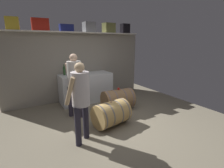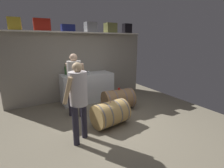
% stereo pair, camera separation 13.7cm
% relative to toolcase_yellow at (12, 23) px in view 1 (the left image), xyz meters
% --- Properties ---
extents(ground_plane, '(5.80, 7.86, 0.02)m').
position_rel_toolcase_yellow_xyz_m(ground_plane, '(1.73, -1.60, -2.35)').
color(ground_plane, gray).
extents(back_wall_panel, '(4.60, 0.10, 2.15)m').
position_rel_toolcase_yellow_xyz_m(back_wall_panel, '(1.73, 0.15, -1.27)').
color(back_wall_panel, gray).
rests_on(back_wall_panel, ground).
extents(high_shelf_board, '(4.23, 0.40, 0.03)m').
position_rel_toolcase_yellow_xyz_m(high_shelf_board, '(1.73, 0.00, -0.17)').
color(high_shelf_board, silver).
rests_on(high_shelf_board, back_wall_panel).
extents(toolcase_yellow, '(0.32, 0.28, 0.31)m').
position_rel_toolcase_yellow_xyz_m(toolcase_yellow, '(0.00, 0.00, 0.00)').
color(toolcase_yellow, yellow).
rests_on(toolcase_yellow, high_shelf_board).
extents(toolcase_red, '(0.45, 0.23, 0.33)m').
position_rel_toolcase_yellow_xyz_m(toolcase_red, '(0.66, 0.00, 0.01)').
color(toolcase_red, red).
rests_on(toolcase_red, high_shelf_board).
extents(toolcase_navy, '(0.39, 0.20, 0.21)m').
position_rel_toolcase_yellow_xyz_m(toolcase_navy, '(1.37, 0.00, -0.05)').
color(toolcase_navy, navy).
rests_on(toolcase_navy, high_shelf_board).
extents(toolcase_grey, '(0.35, 0.31, 0.31)m').
position_rel_toolcase_yellow_xyz_m(toolcase_grey, '(2.09, 0.00, -0.00)').
color(toolcase_grey, gray).
rests_on(toolcase_grey, high_shelf_board).
extents(toolcase_olive, '(0.40, 0.30, 0.32)m').
position_rel_toolcase_yellow_xyz_m(toolcase_olive, '(2.81, 0.00, 0.00)').
color(toolcase_olive, olive).
rests_on(toolcase_olive, high_shelf_board).
extents(toolcase_black, '(0.31, 0.21, 0.33)m').
position_rel_toolcase_yellow_xyz_m(toolcase_black, '(3.48, 0.00, 0.01)').
color(toolcase_black, black).
rests_on(toolcase_black, high_shelf_board).
extents(work_cabinet, '(1.63, 0.67, 0.91)m').
position_rel_toolcase_yellow_xyz_m(work_cabinet, '(1.82, -0.24, -1.89)').
color(work_cabinet, white).
rests_on(work_cabinet, ground).
extents(wine_bottle_amber, '(0.07, 0.07, 0.29)m').
position_rel_toolcase_yellow_xyz_m(wine_bottle_amber, '(1.49, -0.31, -1.30)').
color(wine_bottle_amber, brown).
rests_on(wine_bottle_amber, work_cabinet).
extents(wine_bottle_green, '(0.07, 0.07, 0.32)m').
position_rel_toolcase_yellow_xyz_m(wine_bottle_green, '(1.20, -0.08, -1.29)').
color(wine_bottle_green, '#2E532A').
rests_on(wine_bottle_green, work_cabinet).
extents(wine_glass, '(0.07, 0.07, 0.13)m').
position_rel_toolcase_yellow_xyz_m(wine_glass, '(1.79, -0.50, -1.34)').
color(wine_glass, white).
rests_on(wine_glass, work_cabinet).
extents(wine_barrel_near, '(0.90, 0.62, 0.58)m').
position_rel_toolcase_yellow_xyz_m(wine_barrel_near, '(2.36, -1.31, -2.05)').
color(wine_barrel_near, '#96714A').
rests_on(wine_barrel_near, ground).
extents(wine_barrel_far, '(0.88, 0.69, 0.58)m').
position_rel_toolcase_yellow_xyz_m(wine_barrel_far, '(1.71, -2.05, -2.06)').
color(wine_barrel_far, tan).
rests_on(wine_barrel_far, ground).
extents(tasting_cup, '(0.06, 0.06, 0.05)m').
position_rel_toolcase_yellow_xyz_m(tasting_cup, '(2.38, -1.31, -1.74)').
color(tasting_cup, red).
rests_on(tasting_cup, wine_barrel_near).
extents(winemaker_pouring, '(0.51, 0.49, 1.62)m').
position_rel_toolcase_yellow_xyz_m(winemaker_pouring, '(1.16, -1.18, -1.35)').
color(winemaker_pouring, '#2F2A3A').
rests_on(winemaker_pouring, ground).
extents(visitor_tasting, '(0.51, 0.47, 1.55)m').
position_rel_toolcase_yellow_xyz_m(visitor_tasting, '(0.89, -2.33, -1.39)').
color(visitor_tasting, '#292635').
rests_on(visitor_tasting, ground).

